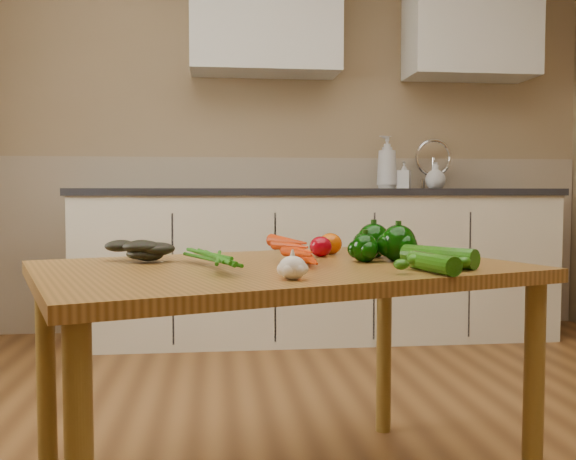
# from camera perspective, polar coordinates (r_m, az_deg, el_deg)

# --- Properties ---
(room) EXTENTS (4.04, 5.04, 2.64)m
(room) POSITION_cam_1_polar(r_m,az_deg,el_deg) (1.88, 6.45, 14.71)
(room) COLOR brown
(room) RESTS_ON ground
(counter_run) EXTENTS (2.84, 0.64, 1.14)m
(counter_run) POSITION_cam_1_polar(r_m,az_deg,el_deg) (3.88, 2.74, -2.85)
(counter_run) COLOR beige
(counter_run) RESTS_ON ground
(upper_cabinets) EXTENTS (2.15, 0.35, 0.70)m
(upper_cabinets) POSITION_cam_1_polar(r_m,az_deg,el_deg) (4.19, 6.77, 18.18)
(upper_cabinets) COLOR silver
(upper_cabinets) RESTS_ON room
(table) EXTENTS (1.46, 1.18, 0.68)m
(table) POSITION_cam_1_polar(r_m,az_deg,el_deg) (1.77, -0.69, -5.52)
(table) COLOR olive
(table) RESTS_ON ground
(soap_bottle_a) EXTENTS (0.17, 0.17, 0.33)m
(soap_bottle_a) POSITION_cam_1_polar(r_m,az_deg,el_deg) (4.03, 8.79, 5.97)
(soap_bottle_a) COLOR silver
(soap_bottle_a) RESTS_ON counter_run
(soap_bottle_b) EXTENTS (0.10, 0.10, 0.17)m
(soap_bottle_b) POSITION_cam_1_polar(r_m,az_deg,el_deg) (4.04, 10.28, 4.83)
(soap_bottle_b) COLOR silver
(soap_bottle_b) RESTS_ON counter_run
(soap_bottle_c) EXTENTS (0.18, 0.18, 0.17)m
(soap_bottle_c) POSITION_cam_1_polar(r_m,az_deg,el_deg) (4.13, 12.97, 4.73)
(soap_bottle_c) COLOR silver
(soap_bottle_c) RESTS_ON counter_run
(carrot_bunch) EXTENTS (0.28, 0.25, 0.06)m
(carrot_bunch) POSITION_cam_1_polar(r_m,az_deg,el_deg) (1.73, -1.59, -2.13)
(carrot_bunch) COLOR red
(carrot_bunch) RESTS_ON table
(leafy_greens) EXTENTS (0.18, 0.16, 0.09)m
(leafy_greens) POSITION_cam_1_polar(r_m,az_deg,el_deg) (1.88, -13.48, -1.36)
(leafy_greens) COLOR black
(leafy_greens) RESTS_ON table
(garlic_bulb) EXTENTS (0.06, 0.06, 0.05)m
(garlic_bulb) POSITION_cam_1_polar(r_m,az_deg,el_deg) (1.45, 0.41, -3.37)
(garlic_bulb) COLOR white
(garlic_bulb) RESTS_ON table
(pepper_a) EXTENTS (0.08, 0.08, 0.08)m
(pepper_a) POSITION_cam_1_polar(r_m,az_deg,el_deg) (1.83, 6.83, -1.61)
(pepper_a) COLOR #053002
(pepper_a) RESTS_ON table
(pepper_b) EXTENTS (0.10, 0.10, 0.10)m
(pepper_b) POSITION_cam_1_polar(r_m,az_deg,el_deg) (1.96, 7.62, -0.96)
(pepper_b) COLOR #053002
(pepper_b) RESTS_ON table
(pepper_c) EXTENTS (0.10, 0.10, 0.10)m
(pepper_c) POSITION_cam_1_polar(r_m,az_deg,el_deg) (1.86, 9.77, -1.18)
(pepper_c) COLOR #053002
(pepper_c) RESTS_ON table
(tomato_a) EXTENTS (0.07, 0.07, 0.06)m
(tomato_a) POSITION_cam_1_polar(r_m,az_deg,el_deg) (1.97, 2.92, -1.48)
(tomato_a) COLOR #990210
(tomato_a) RESTS_ON table
(tomato_b) EXTENTS (0.07, 0.07, 0.07)m
(tomato_b) POSITION_cam_1_polar(r_m,az_deg,el_deg) (2.04, 3.79, -1.23)
(tomato_b) COLOR #CE5005
(tomato_b) RESTS_ON table
(tomato_c) EXTENTS (0.07, 0.07, 0.07)m
(tomato_c) POSITION_cam_1_polar(r_m,az_deg,el_deg) (2.03, 6.80, -1.32)
(tomato_c) COLOR #CE5005
(tomato_c) RESTS_ON table
(zucchini_a) EXTENTS (0.17, 0.20, 0.05)m
(zucchini_a) POSITION_cam_1_polar(r_m,az_deg,el_deg) (1.75, 13.25, -2.32)
(zucchini_a) COLOR #164A08
(zucchini_a) RESTS_ON table
(zucchini_b) EXTENTS (0.09, 0.18, 0.05)m
(zucchini_b) POSITION_cam_1_polar(r_m,az_deg,el_deg) (1.62, 12.78, -2.88)
(zucchini_b) COLOR #164A08
(zucchini_b) RESTS_ON table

